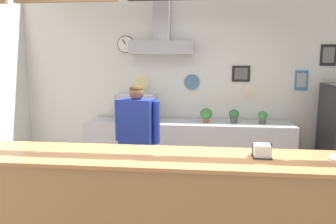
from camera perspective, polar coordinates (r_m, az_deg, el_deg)
back_wall_assembly at (r=5.04m, az=4.10°, el=6.48°), size 5.64×2.57×2.95m
service_counter at (r=2.80m, az=2.05°, el=-18.18°), size 4.28×0.62×1.05m
back_prep_counter at (r=4.99m, az=3.54°, el=-6.81°), size 3.09×0.59×0.88m
shop_worker at (r=3.76m, az=-5.42°, el=-6.10°), size 0.54×0.29×1.54m
espresso_machine at (r=4.93m, az=-5.61°, el=0.74°), size 0.58×0.49×0.42m
potted_basil at (r=4.86m, az=6.77°, el=-0.38°), size 0.19×0.19×0.22m
potted_rosemary at (r=4.88m, az=11.58°, el=-0.59°), size 0.15×0.15×0.20m
potted_thyme at (r=4.92m, az=16.40°, el=-0.79°), size 0.14×0.14×0.19m
napkin_holder at (r=2.67m, az=16.26°, el=-6.70°), size 0.15×0.15×0.12m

